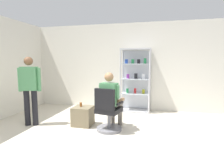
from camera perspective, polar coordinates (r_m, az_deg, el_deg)
ground_plane at (r=3.27m, az=-5.75°, el=-20.57°), size 7.20×7.20×0.00m
back_wall at (r=5.82m, az=3.84°, el=5.44°), size 6.00×0.10×2.70m
display_cabinet_main at (r=5.55m, az=7.48°, el=1.34°), size 0.90×0.45×1.90m
office_chair at (r=3.97m, az=-1.30°, el=-9.32°), size 0.61×0.57×0.96m
seated_shopkeeper at (r=4.04m, az=-0.28°, el=-4.39°), size 0.54×0.61×1.29m
storage_crate at (r=4.43m, az=-9.18°, el=-9.95°), size 0.45×0.42×0.45m
tea_glass at (r=4.39m, az=-9.83°, el=-6.38°), size 0.06×0.06×0.10m
standing_customer at (r=4.65m, az=-24.54°, el=-0.77°), size 0.50×0.32×1.63m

